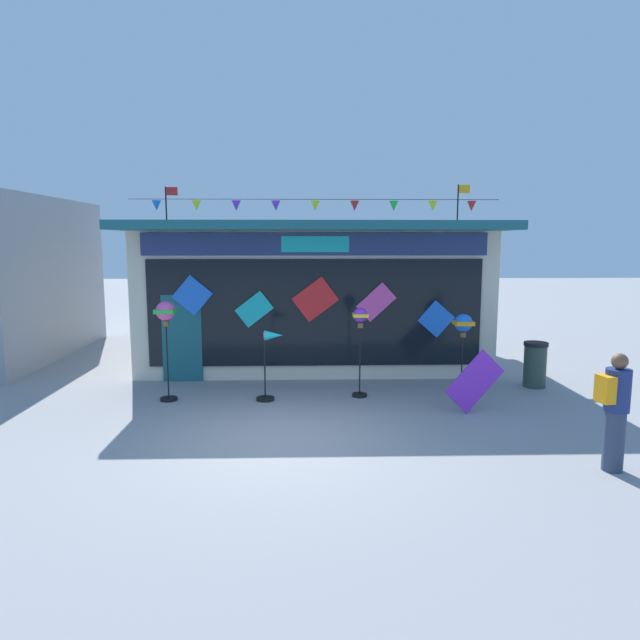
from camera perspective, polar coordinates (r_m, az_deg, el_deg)
The scene contains 9 objects.
ground_plane at distance 9.40m, azimuth -4.01°, elevation -11.95°, with size 80.00×80.00×0.00m, color gray.
kite_shop_building at distance 15.63m, azimuth -0.70°, elevation 3.00°, with size 8.87×6.69×4.74m.
wind_spinner_far_left at distance 11.60m, azimuth -15.35°, elevation -0.02°, with size 0.39×0.39×2.02m.
wind_spinner_left at distance 11.36m, azimuth -5.05°, elevation -3.69°, with size 0.56×0.37×1.44m.
wind_spinner_center_left at distance 11.53m, azimuth 4.10°, elevation -0.81°, with size 0.31×0.31×1.86m.
wind_spinner_center_right at distance 11.93m, azimuth 14.29°, elevation -1.09°, with size 0.38×0.38×1.73m.
person_near_camera at distance 8.90m, azimuth 27.72°, elevation -8.02°, with size 0.47×0.35×1.68m.
trash_bin at distance 13.32m, azimuth 20.95°, elevation -4.22°, with size 0.52×0.52×1.00m.
display_kite_on_ground at distance 11.01m, azimuth 15.40°, elevation -6.00°, with size 0.60×0.03×1.10m, color purple.
Camera 1 is at (0.39, -8.83, 3.20)m, focal length 31.58 mm.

